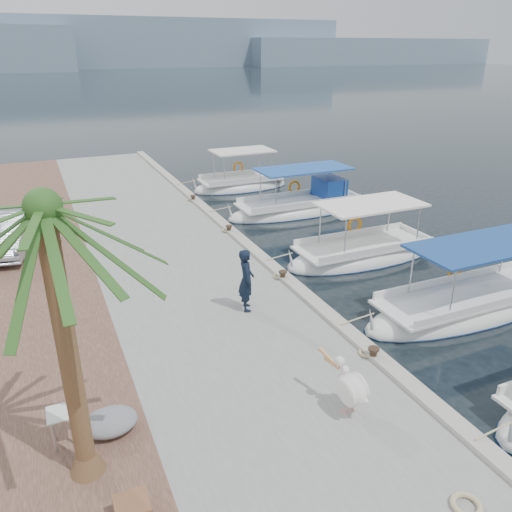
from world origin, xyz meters
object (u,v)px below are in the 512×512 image
Objects in this scene: fishing_caique_b at (469,307)px; fishing_caique_c at (363,255)px; pelican at (350,388)px; fishing_caique_d at (301,208)px; parked_car at (7,232)px; fishing_caique_e at (240,186)px; fisherman at (246,280)px; date_palm at (43,210)px.

fishing_caique_b is 4.93m from fishing_caique_c.
fishing_caique_b is at bearing 24.15° from pelican.
parked_car is at bearing -175.46° from fishing_caique_d.
fishing_caique_e is 15.58m from fisherman.
date_palm is at bearing -131.25° from fishing_caique_d.
fishing_caique_d is (0.03, 11.14, 0.06)m from fishing_caique_b.
fishing_caique_b and fishing_caique_e have the same top height.
date_palm is (-5.06, -4.47, 4.06)m from fisherman.
fishing_caique_b is 4.14× the size of fisherman.
date_palm reaches higher than pelican.
pelican is at bearing -6.02° from date_palm.
fishing_caique_e is 3.05× the size of fisherman.
fishing_caique_b and fishing_caique_c have the same top height.
fishing_caique_d reaches higher than parked_car.
fisherman reaches higher than parked_car.
date_palm reaches higher than fishing_caique_d.
fishing_caique_b is 1.02× the size of fishing_caique_d.
date_palm reaches higher than fishing_caique_c.
pelican is 6.93m from date_palm.
fishing_caique_e is at bearing 101.09° from fishing_caique_d.
fishing_caique_d is 15.51m from pelican.
fisherman is (-6.74, 2.12, 1.32)m from fishing_caique_b.
fishing_caique_b and fishing_caique_d have the same top height.
fishing_caique_e is 20.24m from pelican.
fishing_caique_e is 13.84m from parked_car.
pelican is 0.79× the size of fisherman.
fishing_caique_b is 1.36× the size of fishing_caique_e.
fishing_caique_b is at bearing -27.67° from parked_car.
date_palm is at bearing -119.65° from fishing_caique_e.
fisherman is 0.32× the size of date_palm.
parked_car is (-6.48, 7.96, -0.23)m from fisherman.
date_palm reaches higher than fisherman.
date_palm is 1.36× the size of parked_car.
fisherman is 7.87m from date_palm.
fishing_caique_b is at bearing -90.16° from fishing_caique_d.
date_palm reaches higher than fishing_caique_e.
fishing_caique_c and fishing_caique_d have the same top height.
fishing_caique_b is 1.79× the size of parked_car.
fishing_caique_d is at bearing -78.91° from fishing_caique_e.
fisherman is (-0.25, 5.03, 0.35)m from pelican.
fishing_caique_c is 4.45× the size of pelican.
fishing_caique_d is at bearing -22.03° from fisherman.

